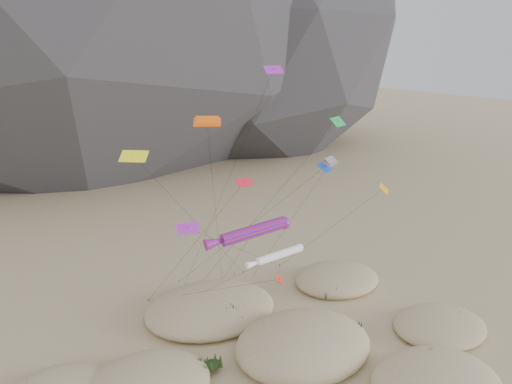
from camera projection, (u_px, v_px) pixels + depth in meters
dunes at (277, 366)px, 47.64m from camera, size 48.97×37.71×4.41m
dune_grass at (302, 365)px, 47.59m from camera, size 43.70×28.06×1.60m
kite_stakes at (223, 276)px, 67.47m from camera, size 24.04×2.92×0.30m
rainbow_tube_kite at (251, 232)px, 48.64m from camera, size 9.29×15.30×13.66m
white_tube_kite at (277, 256)px, 50.35m from camera, size 7.67×13.40×10.42m
orange_parafoil at (207, 123)px, 50.61m from camera, size 7.33×10.31×23.28m
multi_parafoil at (330, 163)px, 53.38m from camera, size 3.61×13.63×18.70m
delta_kites at (273, 174)px, 51.99m from camera, size 31.76×18.45×28.22m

